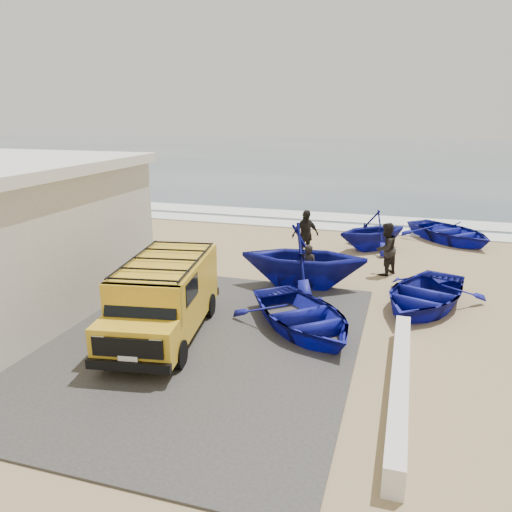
# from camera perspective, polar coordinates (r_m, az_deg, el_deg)

# --- Properties ---
(ground) EXTENTS (160.00, 160.00, 0.00)m
(ground) POSITION_cam_1_polar(r_m,az_deg,el_deg) (14.54, -3.85, -6.60)
(ground) COLOR tan
(slab) EXTENTS (12.00, 10.00, 0.05)m
(slab) POSITION_cam_1_polar(r_m,az_deg,el_deg) (13.73, -14.80, -8.45)
(slab) COLOR #423F3C
(slab) RESTS_ON ground
(ocean) EXTENTS (180.00, 88.00, 0.01)m
(ocean) POSITION_cam_1_polar(r_m,az_deg,el_deg) (68.89, 13.24, 11.16)
(ocean) COLOR #385166
(ocean) RESTS_ON ground
(surf_line) EXTENTS (180.00, 1.60, 0.06)m
(surf_line) POSITION_cam_1_polar(r_m,az_deg,el_deg) (25.59, 5.74, 3.52)
(surf_line) COLOR white
(surf_line) RESTS_ON ground
(surf_wash) EXTENTS (180.00, 2.20, 0.04)m
(surf_wash) POSITION_cam_1_polar(r_m,az_deg,el_deg) (27.99, 6.77, 4.58)
(surf_wash) COLOR white
(surf_wash) RESTS_ON ground
(parapet) EXTENTS (0.35, 6.00, 0.55)m
(parapet) POSITION_cam_1_polar(r_m,az_deg,el_deg) (10.90, 16.06, -13.91)
(parapet) COLOR silver
(parapet) RESTS_ON ground
(van) EXTENTS (2.58, 4.98, 2.03)m
(van) POSITION_cam_1_polar(r_m,az_deg,el_deg) (12.99, -10.47, -4.50)
(van) COLOR gold
(van) RESTS_ON ground
(boat_near_left) EXTENTS (4.92, 5.06, 0.86)m
(boat_near_left) POSITION_cam_1_polar(r_m,az_deg,el_deg) (13.35, 5.34, -6.79)
(boat_near_left) COLOR #121790
(boat_near_left) RESTS_ON ground
(boat_near_right) EXTENTS (4.16, 4.89, 0.86)m
(boat_near_right) POSITION_cam_1_polar(r_m,az_deg,el_deg) (15.60, 18.64, -4.13)
(boat_near_right) COLOR #121790
(boat_near_right) RESTS_ON ground
(boat_mid_left) EXTENTS (4.45, 3.96, 2.16)m
(boat_mid_left) POSITION_cam_1_polar(r_m,az_deg,el_deg) (16.33, 5.46, -0.02)
(boat_mid_left) COLOR #121790
(boat_mid_left) RESTS_ON ground
(boat_far_left) EXTENTS (4.20, 4.16, 1.68)m
(boat_far_left) POSITION_cam_1_polar(r_m,az_deg,el_deg) (21.44, 13.19, 2.90)
(boat_far_left) COLOR #121790
(boat_far_left) RESTS_ON ground
(boat_far_right) EXTENTS (5.16, 5.25, 0.89)m
(boat_far_right) POSITION_cam_1_polar(r_m,az_deg,el_deg) (23.88, 21.28, 2.59)
(boat_far_right) COLOR #121790
(boat_far_right) RESTS_ON ground
(fisherman_front) EXTENTS (0.60, 0.41, 1.57)m
(fisherman_front) POSITION_cam_1_polar(r_m,az_deg,el_deg) (16.09, 5.96, -1.39)
(fisherman_front) COLOR black
(fisherman_front) RESTS_ON ground
(fisherman_middle) EXTENTS (1.10, 1.16, 1.89)m
(fisherman_middle) POSITION_cam_1_polar(r_m,az_deg,el_deg) (18.21, 14.60, 0.79)
(fisherman_middle) COLOR black
(fisherman_middle) RESTS_ON ground
(fisherman_back) EXTENTS (1.19, 1.16, 2.01)m
(fisherman_back) POSITION_cam_1_polar(r_m,az_deg,el_deg) (19.38, 5.66, 2.35)
(fisherman_back) COLOR black
(fisherman_back) RESTS_ON ground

